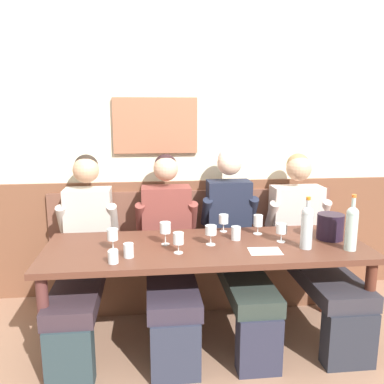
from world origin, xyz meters
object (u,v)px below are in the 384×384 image
object	(u,v)px
person_right_seat	(84,246)
wine_bottle_amber_mid	(352,227)
person_center_left_seat	(310,240)
wine_glass_center_rear	(211,231)
water_tumbler_center	(129,250)
wine_glass_left_end	(282,229)
water_tumbler_left	(113,257)
dining_table	(207,256)
wine_glass_mid_right	(224,220)
wine_glass_mid_left	(258,221)
wine_bottle_clear_water	(307,226)
person_center_right_seat	(236,239)
water_tumbler_right	(236,233)
ice_bucket	(330,226)
wine_glass_near_bucket	(178,239)
wine_glass_by_bottle	(165,229)
wine_glass_right_end	(113,235)
person_left_seat	(169,245)
wall_bench	(195,269)

from	to	relation	value
person_right_seat	wine_bottle_amber_mid	world-z (taller)	person_right_seat
person_center_left_seat	wine_glass_center_rear	bearing A→B (deg)	-160.20
wine_glass_center_rear	water_tumbler_center	world-z (taller)	wine_glass_center_rear
wine_glass_left_end	water_tumbler_left	world-z (taller)	wine_glass_left_end
dining_table	wine_glass_center_rear	world-z (taller)	wine_glass_center_rear
person_right_seat	wine_glass_mid_right	distance (m)	1.07
dining_table	wine_glass_mid_left	xyz separation A→B (m)	(0.42, 0.21, 0.18)
wine_bottle_clear_water	wine_glass_mid_left	xyz separation A→B (m)	(-0.23, 0.34, -0.06)
wine_bottle_amber_mid	wine_glass_left_end	world-z (taller)	wine_bottle_amber_mid
dining_table	person_right_seat	bearing A→B (deg)	159.83
wine_glass_left_end	person_center_right_seat	bearing A→B (deg)	128.65
person_center_left_seat	water_tumbler_right	xyz separation A→B (m)	(-0.65, -0.21, 0.15)
wine_glass_center_rear	water_tumbler_right	distance (m)	0.22
ice_bucket	wine_bottle_amber_mid	size ratio (longest dim) A/B	0.50
person_center_left_seat	wine_glass_near_bucket	distance (m)	1.18
wine_glass_by_bottle	wine_bottle_clear_water	bearing A→B (deg)	-11.01
wine_glass_mid_left	wine_glass_left_end	distance (m)	0.23
person_center_left_seat	wine_bottle_clear_water	distance (m)	0.56
wine_glass_mid_left	wine_glass_mid_right	xyz separation A→B (m)	(-0.24, 0.09, -0.01)
person_center_right_seat	ice_bucket	size ratio (longest dim) A/B	7.06
person_right_seat	person_center_left_seat	bearing A→B (deg)	-0.49
dining_table	wine_glass_mid_left	size ratio (longest dim) A/B	15.11
dining_table	person_center_left_seat	world-z (taller)	person_center_left_seat
wine_glass_right_end	water_tumbler_center	distance (m)	0.19
wine_bottle_amber_mid	wine_glass_center_rear	world-z (taller)	wine_bottle_amber_mid
wine_glass_right_end	water_tumbler_left	xyz separation A→B (m)	(0.02, -0.23, -0.07)
person_center_left_seat	wine_bottle_amber_mid	distance (m)	0.57
person_left_seat	wine_glass_left_end	size ratio (longest dim) A/B	9.68
person_center_left_seat	water_tumbler_center	bearing A→B (deg)	-160.88
ice_bucket	wine_glass_left_end	xyz separation A→B (m)	(-0.37, -0.03, 0.00)
wall_bench	wine_glass_center_rear	world-z (taller)	wall_bench
wine_glass_by_bottle	water_tumbler_center	distance (m)	0.33
wine_glass_mid_left	water_tumbler_right	xyz separation A→B (m)	(-0.19, -0.11, -0.05)
wall_bench	wine_glass_by_bottle	world-z (taller)	wall_bench
water_tumbler_left	wine_glass_near_bucket	bearing A→B (deg)	17.93
wall_bench	wine_bottle_clear_water	bearing A→B (deg)	-50.41
wine_glass_mid_right	water_tumbler_left	bearing A→B (deg)	-144.43
person_center_right_seat	ice_bucket	xyz separation A→B (m)	(0.62, -0.29, 0.16)
ice_bucket	water_tumbler_left	distance (m)	1.54
person_center_left_seat	wine_glass_by_bottle	distance (m)	1.20
person_center_right_seat	person_left_seat	bearing A→B (deg)	-178.91
water_tumbler_center	wine_glass_right_end	bearing A→B (deg)	127.49
wine_glass_near_bucket	wine_glass_center_rear	distance (m)	0.27
person_right_seat	ice_bucket	bearing A→B (deg)	-9.08
person_center_right_seat	wine_glass_center_rear	xyz separation A→B (m)	(-0.25, -0.32, 0.17)
person_right_seat	wine_glass_center_rear	xyz separation A→B (m)	(0.91, -0.32, 0.18)
person_left_seat	wine_glass_mid_left	distance (m)	0.70
wine_bottle_clear_water	wine_glass_center_rear	size ratio (longest dim) A/B	2.58
ice_bucket	water_tumbler_right	distance (m)	0.68
wine_glass_by_bottle	wall_bench	bearing A→B (deg)	65.12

